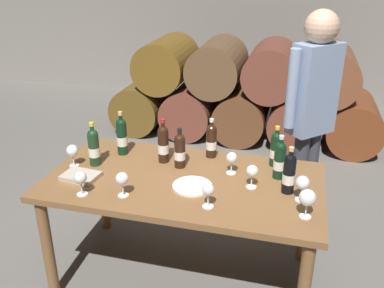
{
  "coord_description": "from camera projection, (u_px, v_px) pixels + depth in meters",
  "views": [
    {
      "loc": [
        0.64,
        -2.22,
        2.02
      ],
      "look_at": [
        0.0,
        0.2,
        0.91
      ],
      "focal_mm": 39.54,
      "sensor_mm": 36.0,
      "label": 1
    }
  ],
  "objects": [
    {
      "name": "tasting_notebook",
      "position": [
        81.0,
        176.0,
        2.62
      ],
      "size": [
        0.24,
        0.18,
        0.03
      ],
      "primitive_type": "cube",
      "rotation": [
        0.0,
        0.0,
        -0.1
      ],
      "color": "#B2A893",
      "rests_on": "dining_table"
    },
    {
      "name": "wine_bottle_6",
      "position": [
        180.0,
        150.0,
        2.72
      ],
      "size": [
        0.07,
        0.07,
        0.27
      ],
      "color": "black",
      "rests_on": "dining_table"
    },
    {
      "name": "dining_table",
      "position": [
        184.0,
        191.0,
        2.66
      ],
      "size": [
        1.7,
        0.9,
        0.76
      ],
      "color": "brown",
      "rests_on": "ground_plane"
    },
    {
      "name": "wine_glass_1",
      "position": [
        72.0,
        151.0,
        2.74
      ],
      "size": [
        0.08,
        0.08,
        0.15
      ],
      "color": "white",
      "rests_on": "dining_table"
    },
    {
      "name": "wine_glass_7",
      "position": [
        122.0,
        179.0,
        2.39
      ],
      "size": [
        0.08,
        0.08,
        0.15
      ],
      "color": "white",
      "rests_on": "dining_table"
    },
    {
      "name": "wine_bottle_1",
      "position": [
        289.0,
        173.0,
        2.42
      ],
      "size": [
        0.07,
        0.07,
        0.29
      ],
      "color": "black",
      "rests_on": "dining_table"
    },
    {
      "name": "cellar_back_wall",
      "position": [
        263.0,
        4.0,
        6.07
      ],
      "size": [
        10.0,
        0.24,
        2.8
      ],
      "primitive_type": "cube",
      "color": "gray",
      "rests_on": "ground_plane"
    },
    {
      "name": "wine_glass_6",
      "position": [
        252.0,
        172.0,
        2.48
      ],
      "size": [
        0.07,
        0.07,
        0.15
      ],
      "color": "white",
      "rests_on": "dining_table"
    },
    {
      "name": "wine_glass_3",
      "position": [
        208.0,
        191.0,
        2.29
      ],
      "size": [
        0.07,
        0.07,
        0.14
      ],
      "color": "white",
      "rests_on": "dining_table"
    },
    {
      "name": "wine_glass_5",
      "position": [
        80.0,
        178.0,
        2.4
      ],
      "size": [
        0.08,
        0.08,
        0.15
      ],
      "color": "white",
      "rests_on": "dining_table"
    },
    {
      "name": "wine_bottle_5",
      "position": [
        276.0,
        148.0,
        2.75
      ],
      "size": [
        0.07,
        0.07,
        0.27
      ],
      "color": "black",
      "rests_on": "dining_table"
    },
    {
      "name": "wine_bottle_2",
      "position": [
        94.0,
        147.0,
        2.75
      ],
      "size": [
        0.07,
        0.07,
        0.3
      ],
      "color": "#19381E",
      "rests_on": "dining_table"
    },
    {
      "name": "wine_bottle_7",
      "position": [
        122.0,
        136.0,
        2.9
      ],
      "size": [
        0.07,
        0.07,
        0.31
      ],
      "color": "black",
      "rests_on": "dining_table"
    },
    {
      "name": "wine_bottle_0",
      "position": [
        211.0,
        140.0,
        2.87
      ],
      "size": [
        0.07,
        0.07,
        0.28
      ],
      "color": "black",
      "rests_on": "dining_table"
    },
    {
      "name": "wine_glass_2",
      "position": [
        302.0,
        183.0,
        2.35
      ],
      "size": [
        0.08,
        0.08,
        0.15
      ],
      "color": "white",
      "rests_on": "dining_table"
    },
    {
      "name": "wine_bottle_3",
      "position": [
        163.0,
        144.0,
        2.79
      ],
      "size": [
        0.07,
        0.07,
        0.3
      ],
      "color": "black",
      "rests_on": "dining_table"
    },
    {
      "name": "sommelier_presenting",
      "position": [
        312.0,
        107.0,
        3.0
      ],
      "size": [
        0.37,
        0.38,
        1.72
      ],
      "color": "#383842",
      "rests_on": "ground_plane"
    },
    {
      "name": "wine_bottle_4",
      "position": [
        280.0,
        160.0,
        2.59
      ],
      "size": [
        0.07,
        0.07,
        0.28
      ],
      "color": "black",
      "rests_on": "dining_table"
    },
    {
      "name": "serving_plate",
      "position": [
        192.0,
        186.0,
        2.52
      ],
      "size": [
        0.24,
        0.24,
        0.01
      ],
      "primitive_type": "cylinder",
      "color": "white",
      "rests_on": "dining_table"
    },
    {
      "name": "ground_plane",
      "position": [
        185.0,
        275.0,
        2.93
      ],
      "size": [
        14.0,
        14.0,
        0.0
      ],
      "primitive_type": "plane",
      "color": "#66635E"
    },
    {
      "name": "wine_glass_0",
      "position": [
        307.0,
        198.0,
        2.19
      ],
      "size": [
        0.09,
        0.09,
        0.16
      ],
      "color": "white",
      "rests_on": "dining_table"
    },
    {
      "name": "wine_glass_4",
      "position": [
        232.0,
        159.0,
        2.65
      ],
      "size": [
        0.07,
        0.07,
        0.15
      ],
      "color": "white",
      "rests_on": "dining_table"
    },
    {
      "name": "barrel_stack",
      "position": [
        243.0,
        93.0,
        5.01
      ],
      "size": [
        3.12,
        0.9,
        1.15
      ],
      "color": "brown",
      "rests_on": "ground_plane"
    }
  ]
}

